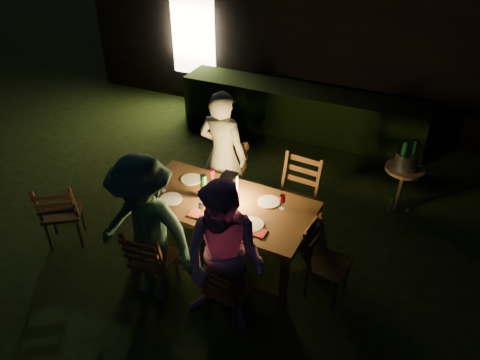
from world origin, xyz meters
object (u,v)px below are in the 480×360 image
at_px(bottle_bucket_a, 403,158).
at_px(person_opp_right, 224,260).
at_px(chair_near_left, 155,269).
at_px(person_opp_left, 146,231).
at_px(bottle_table, 203,186).
at_px(bottle_bucket_b, 412,157).
at_px(chair_spare, 65,223).
at_px(dining_table, 224,208).
at_px(chair_far_right, 293,213).
at_px(chair_far_left, 222,193).
at_px(lantern, 229,189).
at_px(person_house_side, 223,155).
at_px(ice_bucket, 407,160).
at_px(chair_end, 325,274).
at_px(side_table, 404,173).
at_px(chair_near_right, 228,299).

bearing_deg(bottle_bucket_a, person_opp_right, -115.52).
bearing_deg(chair_near_left, bottle_bucket_a, 44.20).
xyz_separation_m(person_opp_left, bottle_table, (0.23, 0.81, 0.11)).
xyz_separation_m(chair_near_left, bottle_table, (0.23, 0.76, 0.68)).
relative_size(bottle_table, bottle_bucket_b, 0.88).
relative_size(chair_spare, bottle_bucket_b, 3.07).
bearing_deg(dining_table, bottle_bucket_a, 49.17).
distance_m(bottle_table, bottle_bucket_a, 2.62).
bearing_deg(bottle_table, chair_far_right, 41.70).
xyz_separation_m(chair_far_left, lantern, (0.47, -0.74, 0.66)).
bearing_deg(chair_far_right, chair_spare, 32.38).
bearing_deg(bottle_bucket_b, person_house_side, -154.84).
relative_size(chair_spare, ice_bucket, 3.27).
relative_size(chair_spare, person_opp_left, 0.57).
relative_size(chair_far_left, bottle_bucket_b, 3.35).
height_order(dining_table, person_opp_left, person_opp_left).
bearing_deg(chair_end, chair_near_left, -59.03).
xyz_separation_m(chair_near_left, chair_spare, (-1.43, 0.21, 0.01)).
height_order(chair_end, bottle_bucket_a, bottle_bucket_a).
bearing_deg(chair_end, dining_table, -83.63).
distance_m(lantern, ice_bucket, 2.44).
bearing_deg(person_opp_right, bottle_bucket_b, 65.68).
height_order(chair_near_left, ice_bucket, chair_near_left).
distance_m(chair_far_right, chair_spare, 2.81).
xyz_separation_m(chair_spare, bottle_bucket_b, (3.68, 2.41, 0.54)).
height_order(dining_table, chair_spare, chair_spare).
bearing_deg(chair_near_left, side_table, 43.99).
height_order(chair_end, side_table, chair_end).
xyz_separation_m(lantern, bottle_table, (-0.30, -0.04, -0.02)).
bearing_deg(lantern, chair_far_left, 122.33).
height_order(chair_end, chair_spare, chair_spare).
relative_size(chair_far_left, chair_spare, 1.09).
bearing_deg(chair_spare, chair_near_right, -40.56).
distance_m(chair_near_left, person_opp_left, 0.58).
relative_size(person_house_side, ice_bucket, 5.81).
relative_size(side_table, bottle_bucket_b, 2.11).
xyz_separation_m(chair_end, person_opp_left, (-1.71, -0.76, 0.59)).
bearing_deg(bottle_bucket_a, side_table, 38.66).
height_order(chair_far_left, bottle_bucket_a, chair_far_left).
relative_size(bottle_table, bottle_bucket_a, 0.88).
relative_size(chair_near_right, lantern, 2.55).
relative_size(lantern, bottle_table, 1.25).
xyz_separation_m(chair_spare, bottle_table, (1.66, 0.55, 0.67)).
height_order(dining_table, ice_bucket, ice_bucket).
relative_size(ice_bucket, bottle_bucket_b, 0.94).
xyz_separation_m(bottle_table, side_table, (1.97, 1.81, -0.37)).
distance_m(lantern, side_table, 2.47).
height_order(person_opp_left, lantern, person_opp_left).
distance_m(dining_table, side_table, 2.51).
bearing_deg(chair_near_right, bottle_bucket_a, 71.74).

